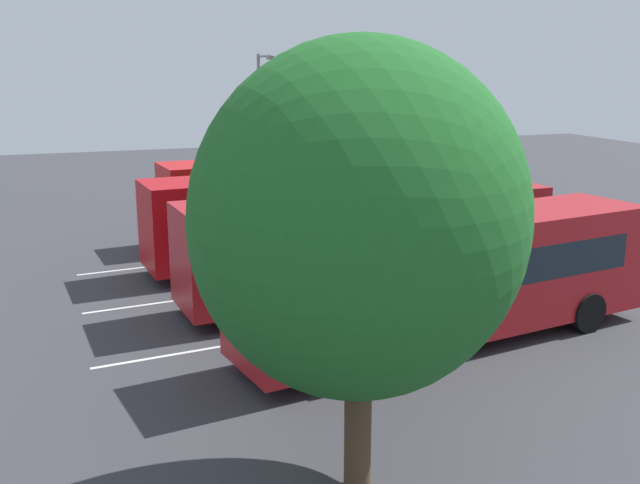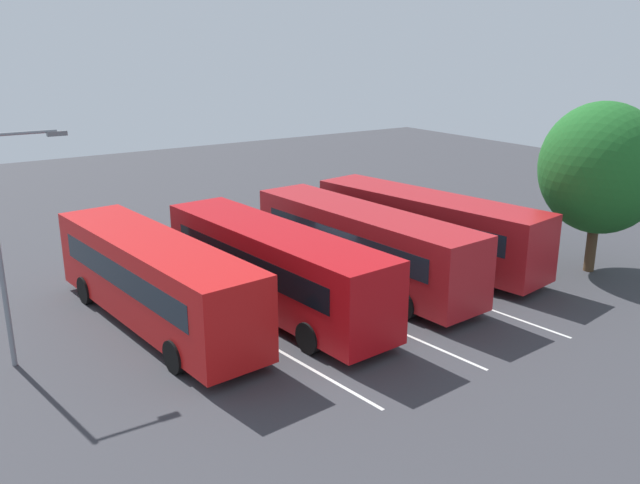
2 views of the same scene
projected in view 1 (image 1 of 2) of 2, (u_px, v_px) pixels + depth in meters
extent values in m
plane|color=#38383D|center=(345.00, 277.00, 24.17)|extent=(76.74, 76.74, 0.00)
cube|color=#AD191E|center=(451.00, 275.00, 18.20)|extent=(11.40, 4.18, 2.75)
cube|color=#19232D|center=(611.00, 222.00, 20.62)|extent=(0.46, 2.14, 1.16)
cube|color=#19232D|center=(423.00, 251.00, 19.14)|extent=(9.27, 1.57, 0.88)
cube|color=#19232D|center=(485.00, 274.00, 17.11)|extent=(9.27, 1.57, 0.88)
cube|color=black|center=(613.00, 206.00, 20.52)|extent=(0.41, 1.94, 0.32)
cube|color=black|center=(606.00, 288.00, 21.08)|extent=(0.46, 2.23, 0.36)
cylinder|color=black|center=(524.00, 289.00, 21.15)|extent=(1.08, 0.44, 1.05)
cylinder|color=black|center=(588.00, 313.00, 19.18)|extent=(1.08, 0.44, 1.05)
cylinder|color=black|center=(300.00, 332.00, 17.81)|extent=(1.08, 0.44, 1.05)
cylinder|color=black|center=(350.00, 366.00, 15.84)|extent=(1.08, 0.44, 1.05)
cube|color=#AD191E|center=(369.00, 241.00, 21.64)|extent=(11.31, 3.29, 2.75)
cube|color=#19232D|center=(524.00, 201.00, 23.65)|extent=(0.28, 2.15, 1.16)
cube|color=#19232D|center=(351.00, 222.00, 22.61)|extent=(9.35, 0.80, 0.88)
cube|color=#19232D|center=(390.00, 238.00, 20.50)|extent=(9.35, 0.80, 0.88)
cube|color=black|center=(526.00, 187.00, 23.55)|extent=(0.25, 1.95, 0.32)
cube|color=black|center=(521.00, 259.00, 24.11)|extent=(0.27, 2.24, 0.36)
cylinder|color=black|center=(449.00, 259.00, 24.37)|extent=(1.06, 0.36, 1.05)
cylinder|color=black|center=(492.00, 277.00, 22.31)|extent=(1.06, 0.36, 1.05)
cylinder|color=black|center=(240.00, 285.00, 21.54)|extent=(1.06, 0.36, 1.05)
cylinder|color=black|center=(268.00, 309.00, 19.48)|extent=(1.06, 0.36, 1.05)
cube|color=#B70C11|center=(309.00, 213.00, 25.51)|extent=(11.33, 3.37, 2.75)
cube|color=black|center=(446.00, 181.00, 27.56)|extent=(0.30, 2.15, 1.16)
cube|color=black|center=(295.00, 198.00, 26.48)|extent=(9.35, 0.87, 0.88)
cube|color=black|center=(323.00, 210.00, 24.38)|extent=(9.35, 0.87, 0.88)
cube|color=black|center=(447.00, 169.00, 27.46)|extent=(0.26, 1.95, 0.32)
cube|color=black|center=(444.00, 231.00, 28.02)|extent=(0.29, 2.24, 0.36)
cylinder|color=black|center=(383.00, 232.00, 28.26)|extent=(1.07, 0.37, 1.05)
cylinder|color=black|center=(415.00, 245.00, 26.21)|extent=(1.07, 0.37, 1.05)
cylinder|color=black|center=(199.00, 251.00, 25.38)|extent=(1.07, 0.37, 1.05)
cylinder|color=black|center=(219.00, 268.00, 23.33)|extent=(1.07, 0.37, 1.05)
cube|color=red|center=(303.00, 192.00, 29.60)|extent=(11.34, 3.48, 2.75)
cube|color=#19232D|center=(422.00, 166.00, 31.70)|extent=(0.32, 2.15, 1.16)
cube|color=#19232D|center=(291.00, 180.00, 30.57)|extent=(9.34, 0.96, 0.88)
cube|color=#19232D|center=(316.00, 189.00, 28.47)|extent=(9.34, 0.96, 0.88)
cube|color=black|center=(423.00, 155.00, 31.60)|extent=(0.28, 1.95, 0.32)
cube|color=black|center=(421.00, 209.00, 32.16)|extent=(0.31, 2.24, 0.36)
cylinder|color=black|center=(368.00, 210.00, 32.38)|extent=(1.07, 0.38, 1.05)
cylinder|color=black|center=(395.00, 220.00, 30.33)|extent=(1.07, 0.38, 1.05)
cylinder|color=black|center=(209.00, 225.00, 29.44)|extent=(1.07, 0.38, 1.05)
cylinder|color=black|center=(227.00, 237.00, 27.40)|extent=(1.07, 0.38, 1.05)
cylinder|color=#232833|center=(596.00, 264.00, 24.03)|extent=(0.13, 0.13, 0.87)
cylinder|color=#232833|center=(591.00, 264.00, 24.13)|extent=(0.13, 0.13, 0.87)
cylinder|color=#232328|center=(596.00, 241.00, 23.90)|extent=(0.44, 0.44, 0.69)
sphere|color=tan|center=(597.00, 226.00, 23.79)|extent=(0.24, 0.24, 0.24)
cylinder|color=gray|center=(260.00, 136.00, 33.35)|extent=(0.16, 0.16, 7.12)
cylinder|color=gray|center=(264.00, 56.00, 31.61)|extent=(0.13, 1.99, 0.10)
cube|color=slate|center=(270.00, 58.00, 30.72)|extent=(0.21, 0.56, 0.14)
cylinder|color=#4C3823|center=(358.00, 416.00, 11.99)|extent=(0.44, 0.44, 2.53)
ellipsoid|color=#1E6023|center=(360.00, 220.00, 11.23)|extent=(5.22, 4.70, 5.49)
cube|color=silver|center=(399.00, 316.00, 20.47)|extent=(16.40, 1.90, 0.01)
cube|color=silver|center=(345.00, 277.00, 24.17)|extent=(16.40, 1.90, 0.01)
cube|color=silver|center=(305.00, 248.00, 27.87)|extent=(16.40, 1.90, 0.01)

